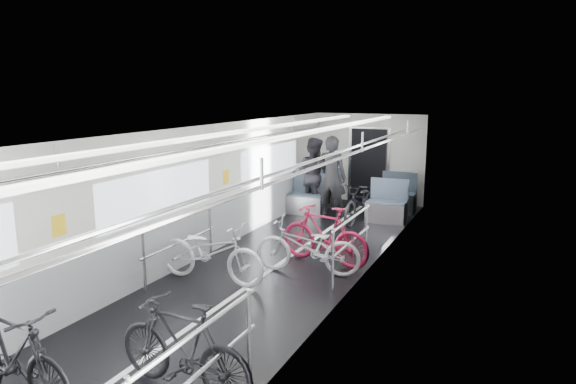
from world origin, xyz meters
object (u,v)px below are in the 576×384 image
(bike_left_mid, at_px, (13,355))
(bike_right_far, at_px, (325,235))
(bike_right_near, at_px, (183,346))
(bike_aisle, at_px, (361,202))
(bike_left_far, at_px, (211,252))
(bike_right_mid, at_px, (307,247))
(person_standing, at_px, (331,178))
(person_seated, at_px, (313,175))

(bike_left_mid, relative_size, bike_right_far, 1.00)
(bike_right_near, bearing_deg, bike_aisle, -173.37)
(bike_left_mid, bearing_deg, bike_right_far, -7.69)
(bike_left_far, distance_m, bike_right_far, 2.06)
(bike_left_far, distance_m, bike_aisle, 4.79)
(bike_right_mid, bearing_deg, person_standing, -175.10)
(bike_right_mid, distance_m, bike_aisle, 3.71)
(bike_right_far, distance_m, bike_aisle, 3.11)
(bike_aisle, xyz_separation_m, person_seated, (-1.40, 0.51, 0.46))
(bike_right_far, relative_size, person_standing, 0.88)
(bike_left_mid, xyz_separation_m, bike_right_mid, (1.19, 4.55, -0.06))
(bike_right_mid, bearing_deg, bike_left_mid, -23.62)
(bike_left_mid, distance_m, bike_right_mid, 4.70)
(bike_right_near, xyz_separation_m, person_seated, (-1.75, 7.90, 0.44))
(bike_right_far, bearing_deg, bike_aisle, -164.58)
(bike_right_near, distance_m, person_seated, 8.10)
(person_standing, bearing_deg, bike_left_far, 82.99)
(bike_left_far, height_order, bike_right_mid, bike_left_far)
(bike_aisle, distance_m, person_seated, 1.56)
(bike_left_far, bearing_deg, bike_right_mid, -53.15)
(bike_right_near, relative_size, person_seated, 0.89)
(bike_left_far, height_order, bike_right_near, bike_right_near)
(bike_left_mid, relative_size, bike_right_near, 1.06)
(bike_right_mid, xyz_separation_m, bike_aisle, (-0.18, 3.70, 0.01))
(bike_right_near, bearing_deg, bike_left_mid, -53.80)
(bike_right_far, bearing_deg, bike_left_mid, -3.24)
(person_standing, bearing_deg, bike_right_mid, 101.10)
(bike_right_near, height_order, person_standing, person_standing)
(bike_aisle, height_order, person_standing, person_standing)
(bike_left_far, bearing_deg, bike_left_mid, -179.47)
(bike_left_far, xyz_separation_m, bike_right_far, (1.34, 1.57, 0.03))
(bike_left_mid, relative_size, person_seated, 0.94)
(bike_left_mid, xyz_separation_m, bike_right_far, (1.27, 5.15, -0.00))
(bike_right_mid, bearing_deg, bike_right_near, -6.29)
(bike_left_mid, relative_size, bike_right_mid, 0.98)
(bike_aisle, height_order, person_seated, person_seated)
(bike_left_mid, distance_m, bike_aisle, 8.31)
(person_seated, bearing_deg, bike_right_mid, 121.08)
(person_seated, bearing_deg, bike_right_near, 113.04)
(bike_left_far, bearing_deg, bike_right_near, -152.84)
(bike_left_far, bearing_deg, bike_aisle, -13.63)
(bike_right_mid, xyz_separation_m, person_seated, (-1.58, 4.21, 0.47))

